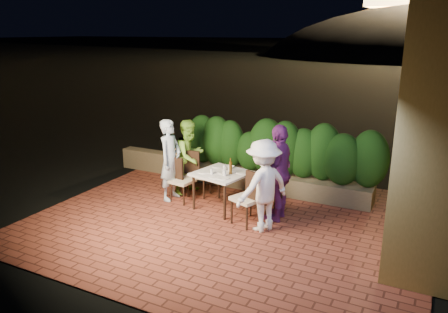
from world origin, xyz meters
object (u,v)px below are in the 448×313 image
Objects in this scene: dining_table at (222,190)px; bowl at (230,167)px; chair_right_front at (247,197)px; diner_white at (263,186)px; beer_bottle at (231,166)px; parapet_lamp at (173,152)px; chair_left_back at (199,173)px; chair_right_back at (263,193)px; diner_green at (190,157)px; diner_purple at (279,173)px; chair_left_front at (182,180)px; diner_blue at (170,160)px.

bowl reaches higher than dining_table.
diner_white is at bearing -174.09° from chair_right_front.
parapet_lamp is (-2.24, 1.39, -0.34)m from beer_bottle.
diner_white is (1.07, -0.86, 0.05)m from bowl.
chair_left_back reaches higher than chair_right_back.
chair_right_back is at bearing -91.90° from diner_green.
diner_purple is (1.17, 0.04, 0.53)m from dining_table.
bowl is at bearing -14.93° from chair_left_back.
chair_left_front is 0.57× the size of diner_green.
diner_green is 11.53× the size of parapet_lamp.
diner_green is (-0.13, 0.54, 0.35)m from chair_left_front.
diner_green reaches higher than chair_left_front.
chair_right_back reaches higher than bowl.
diner_purple reaches higher than chair_right_back.
beer_bottle reaches higher than parapet_lamp.
diner_white is (1.09, -0.53, 0.45)m from dining_table.
chair_left_back is (-0.78, 0.10, -0.28)m from bowl.
diner_green is (-1.89, 0.45, 0.36)m from chair_right_back.
diner_purple is (2.35, 0.06, 0.06)m from diner_blue.
chair_left_front is 1.70m from chair_right_front.
chair_left_front is at bearing -154.56° from diner_green.
dining_table is at bearing -92.05° from bowl.
chair_right_back is at bearing -24.65° from parapet_lamp.
dining_table is 1.23m from diner_green.
parapet_lamp is (-1.02, 0.88, -0.24)m from diner_green.
beer_bottle reaches higher than chair_left_back.
chair_right_front is at bearing -33.25° from parapet_lamp.
chair_left_back is 0.57× the size of diner_blue.
chair_right_front reaches higher than bowl.
diner_green is 2.25m from diner_purple.
beer_bottle is at bearing -17.84° from chair_right_front.
bowl is (-0.18, 0.32, -0.14)m from beer_bottle.
chair_left_front is 0.89× the size of chair_right_front.
beer_bottle is 0.81m from chair_right_front.
diner_blue is (-1.93, 0.43, 0.33)m from chair_right_front.
parapet_lamp is (-2.05, 1.39, 0.20)m from dining_table.
parapet_lamp is at bearing 60.46° from diner_green.
chair_left_back is 1.74m from chair_right_front.
diner_green reaches higher than beer_bottle.
dining_table is 0.86m from chair_right_back.
diner_blue reaches higher than dining_table.
chair_left_front is at bearing 10.60° from chair_right_back.
dining_table is 0.56× the size of diner_blue.
bowl is 0.10× the size of diner_white.
chair_left_back is 0.71m from diner_blue.
diner_blue reaches higher than diner_white.
bowl is at bearing -88.39° from diner_green.
chair_left_front is 2.08m from diner_white.
chair_right_back is 2.08m from diner_blue.
dining_table is 0.56m from beer_bottle.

